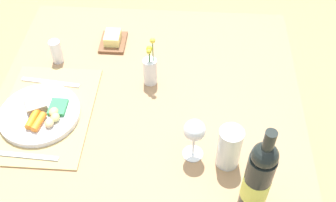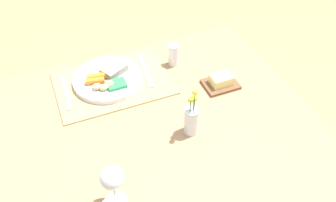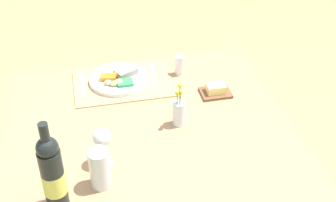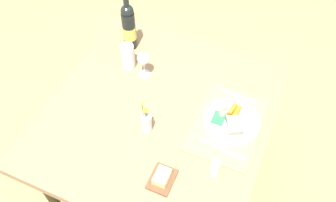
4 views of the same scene
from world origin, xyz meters
name	(u,v)px [view 1 (image 1 of 4)]	position (x,y,z in m)	size (l,w,h in m)	color
dining_table	(148,119)	(0.00, 0.00, 0.70)	(1.12, 1.07, 0.77)	#A67D56
placemat	(47,113)	(0.06, -0.34, 0.77)	(0.44, 0.30, 0.01)	tan
dinner_plate	(40,113)	(0.07, -0.35, 0.79)	(0.27, 0.27, 0.05)	white
fork	(51,82)	(-0.08, -0.36, 0.78)	(0.02, 0.22, 0.01)	silver
knife	(29,156)	(0.24, -0.34, 0.78)	(0.02, 0.19, 0.01)	silver
flower_vase	(151,70)	(-0.12, 0.00, 0.83)	(0.05, 0.05, 0.20)	silver
salt_shaker	(56,52)	(-0.21, -0.36, 0.82)	(0.04, 0.04, 0.09)	white
butter_dish	(113,40)	(-0.32, -0.17, 0.79)	(0.13, 0.10, 0.05)	brown
wine_bottle	(258,179)	(0.36, 0.33, 0.91)	(0.07, 0.07, 0.33)	black
wine_glass	(194,132)	(0.19, 0.16, 0.88)	(0.07, 0.07, 0.15)	white
water_tumbler	(229,149)	(0.21, 0.27, 0.83)	(0.07, 0.07, 0.15)	silver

